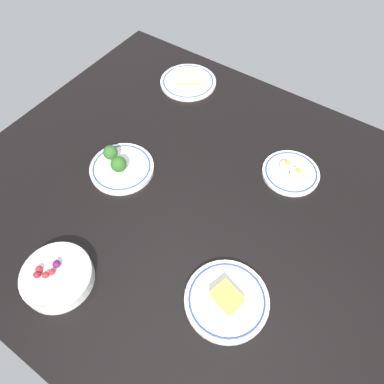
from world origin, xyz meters
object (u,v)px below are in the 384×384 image
at_px(plate_broccoli, 120,166).
at_px(plate_eggs, 291,172).
at_px(plate_sandwich, 188,81).
at_px(bowl_berries, 57,277).
at_px(plate_cheese, 227,300).

distance_m(plate_broccoli, plate_eggs, 0.52).
distance_m(plate_sandwich, plate_broccoli, 0.46).
relative_size(plate_sandwich, bowl_berries, 1.17).
xyz_separation_m(plate_broccoli, plate_eggs, (-0.43, -0.28, -0.01)).
bearing_deg(plate_eggs, plate_cheese, 95.53).
xyz_separation_m(plate_cheese, plate_eggs, (0.04, -0.45, -0.00)).
height_order(plate_cheese, plate_broccoli, plate_broccoli).
bearing_deg(plate_cheese, plate_broccoli, -19.28).
height_order(plate_sandwich, plate_eggs, same).
bearing_deg(plate_broccoli, plate_cheese, 160.72).
height_order(plate_sandwich, bowl_berries, bowl_berries).
xyz_separation_m(plate_broccoli, bowl_berries, (-0.10, 0.36, 0.00)).
distance_m(plate_sandwich, bowl_berries, 0.83).
bearing_deg(plate_sandwich, bowl_berries, 101.71).
bearing_deg(bowl_berries, plate_cheese, -153.10).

